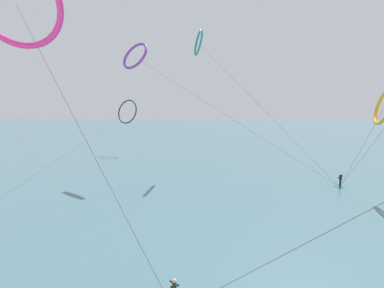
{
  "coord_description": "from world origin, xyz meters",
  "views": [
    {
      "loc": [
        3.12,
        -0.02,
        10.03
      ],
      "look_at": [
        0.0,
        22.18,
        6.95
      ],
      "focal_mm": 25.2,
      "sensor_mm": 36.0,
      "label": 1
    }
  ],
  "objects_px": {
    "kite_violet": "(135,56)",
    "kite_navy": "(127,112)",
    "kite_teal": "(199,43)",
    "kite_magenta": "(16,2)",
    "surfer_emerald": "(340,181)"
  },
  "relations": [
    {
      "from": "kite_navy",
      "to": "kite_teal",
      "type": "height_order",
      "value": "kite_teal"
    },
    {
      "from": "surfer_emerald",
      "to": "kite_violet",
      "type": "bearing_deg",
      "value": 125.54
    },
    {
      "from": "surfer_emerald",
      "to": "kite_violet",
      "type": "distance_m",
      "value": 32.16
    },
    {
      "from": "kite_magenta",
      "to": "kite_navy",
      "type": "distance_m",
      "value": 41.51
    },
    {
      "from": "surfer_emerald",
      "to": "kite_teal",
      "type": "distance_m",
      "value": 27.81
    },
    {
      "from": "kite_violet",
      "to": "kite_magenta",
      "type": "bearing_deg",
      "value": -59.08
    },
    {
      "from": "kite_violet",
      "to": "kite_navy",
      "type": "distance_m",
      "value": 20.5
    },
    {
      "from": "surfer_emerald",
      "to": "kite_navy",
      "type": "height_order",
      "value": "kite_navy"
    },
    {
      "from": "kite_violet",
      "to": "kite_teal",
      "type": "bearing_deg",
      "value": 56.4
    },
    {
      "from": "surfer_emerald",
      "to": "kite_navy",
      "type": "distance_m",
      "value": 41.64
    },
    {
      "from": "kite_violet",
      "to": "kite_magenta",
      "type": "height_order",
      "value": "kite_violet"
    },
    {
      "from": "kite_teal",
      "to": "kite_violet",
      "type": "bearing_deg",
      "value": -61.96
    },
    {
      "from": "kite_magenta",
      "to": "kite_violet",
      "type": "bearing_deg",
      "value": -100.1
    },
    {
      "from": "kite_magenta",
      "to": "kite_teal",
      "type": "bearing_deg",
      "value": -118.01
    },
    {
      "from": "kite_violet",
      "to": "kite_navy",
      "type": "xyz_separation_m",
      "value": [
        -8.14,
        16.93,
        -8.21
      ]
    }
  ]
}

